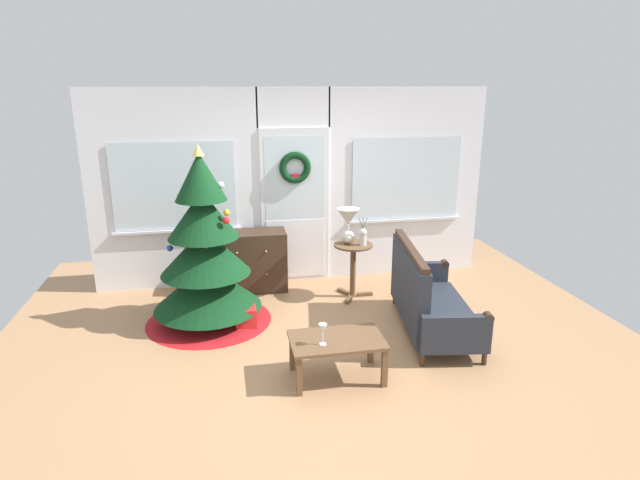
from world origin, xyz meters
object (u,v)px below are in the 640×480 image
(table_lamp, at_px, (348,221))
(flower_vase, at_px, (363,236))
(wine_glass, at_px, (323,330))
(side_table, at_px, (353,260))
(coffee_table, at_px, (337,344))
(dresser_cabinet, at_px, (251,261))
(christmas_tree, at_px, (205,260))
(settee_sofa, at_px, (426,298))
(gift_box, at_px, (246,317))

(table_lamp, bearing_deg, flower_vase, -32.01)
(flower_vase, distance_m, wine_glass, 2.05)
(table_lamp, bearing_deg, side_table, -33.69)
(coffee_table, bearing_deg, table_lamp, 73.54)
(side_table, relative_size, wine_glass, 3.56)
(dresser_cabinet, bearing_deg, wine_glass, -78.81)
(table_lamp, relative_size, wine_glass, 2.26)
(christmas_tree, bearing_deg, wine_glass, -56.42)
(dresser_cabinet, height_order, side_table, dresser_cabinet)
(christmas_tree, bearing_deg, flower_vase, 9.47)
(christmas_tree, bearing_deg, settee_sofa, -16.63)
(side_table, bearing_deg, settee_sofa, -63.24)
(wine_glass, height_order, gift_box, wine_glass)
(wine_glass, bearing_deg, table_lamp, 70.24)
(settee_sofa, height_order, side_table, settee_sofa)
(settee_sofa, bearing_deg, wine_glass, -147.01)
(wine_glass, xyz_separation_m, gift_box, (-0.61, 1.28, -0.42))
(flower_vase, bearing_deg, settee_sofa, -66.51)
(side_table, xyz_separation_m, gift_box, (-1.37, -0.62, -0.38))
(christmas_tree, height_order, flower_vase, christmas_tree)
(dresser_cabinet, bearing_deg, coffee_table, -74.92)
(coffee_table, distance_m, gift_box, 1.44)
(gift_box, bearing_deg, christmas_tree, 148.57)
(coffee_table, bearing_deg, wine_glass, -150.51)
(settee_sofa, xyz_separation_m, wine_glass, (-1.29, -0.84, 0.16))
(wine_glass, bearing_deg, settee_sofa, 32.99)
(christmas_tree, relative_size, wine_glass, 10.19)
(side_table, bearing_deg, coffee_table, -108.53)
(coffee_table, bearing_deg, side_table, 71.47)
(table_lamp, bearing_deg, settee_sofa, -61.61)
(christmas_tree, distance_m, settee_sofa, 2.43)
(settee_sofa, distance_m, side_table, 1.19)
(side_table, relative_size, gift_box, 3.01)
(settee_sofa, relative_size, flower_vase, 4.82)
(table_lamp, bearing_deg, dresser_cabinet, 159.02)
(settee_sofa, xyz_separation_m, coffee_table, (-1.14, -0.75, -0.04))
(table_lamp, distance_m, flower_vase, 0.25)
(side_table, height_order, table_lamp, table_lamp)
(side_table, height_order, gift_box, side_table)
(christmas_tree, distance_m, wine_glass, 1.84)
(gift_box, bearing_deg, settee_sofa, -13.10)
(side_table, height_order, wine_glass, side_table)
(christmas_tree, height_order, table_lamp, christmas_tree)
(flower_vase, relative_size, gift_box, 1.52)
(coffee_table, bearing_deg, christmas_tree, 128.85)
(dresser_cabinet, relative_size, settee_sofa, 0.54)
(dresser_cabinet, relative_size, table_lamp, 2.06)
(christmas_tree, xyz_separation_m, wine_glass, (1.01, -1.53, -0.19))
(settee_sofa, bearing_deg, dresser_cabinet, 138.71)
(christmas_tree, height_order, wine_glass, christmas_tree)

